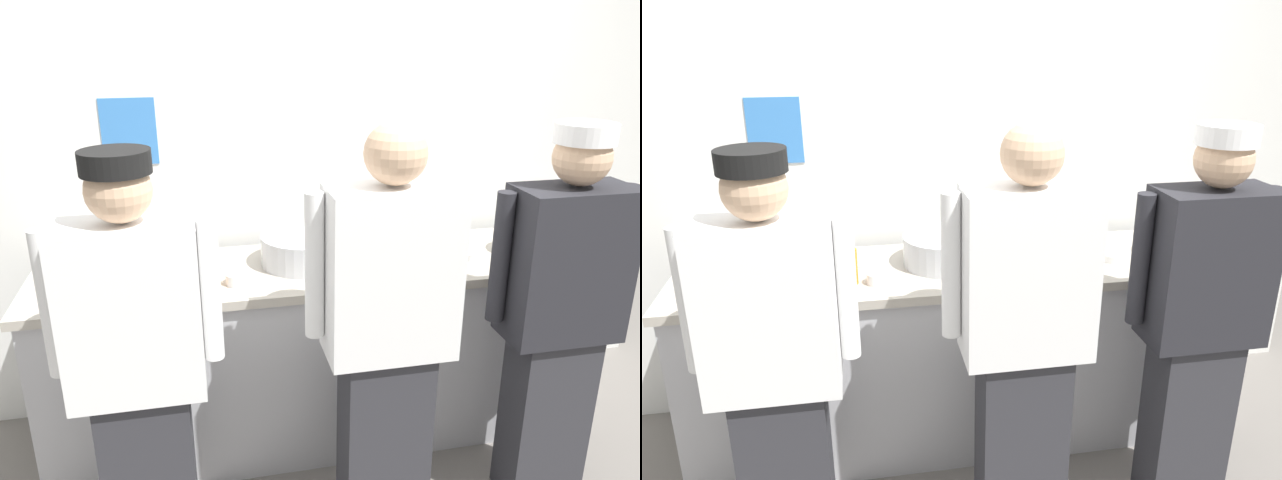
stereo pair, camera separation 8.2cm
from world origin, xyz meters
The scene contains 17 objects.
ground_plane centered at (0.00, 0.00, 0.00)m, with size 9.00×9.00×0.00m, color slate.
wall_back centered at (0.00, 0.79, 1.38)m, with size 4.07×0.11×2.77m.
prep_counter centered at (0.00, 0.34, 0.45)m, with size 2.59×0.64×0.90m.
chef_near_left centered at (-0.78, -0.32, 0.85)m, with size 0.58×0.24×1.60m.
chef_center centered at (0.11, -0.31, 0.88)m, with size 0.61×0.24×1.66m.
chef_far_right centered at (0.83, -0.27, 0.86)m, with size 0.59×0.24×1.62m.
plate_stack_front centered at (0.40, 0.26, 0.94)m, with size 0.23×0.23×0.07m.
plate_stack_rear centered at (1.00, 0.29, 0.95)m, with size 0.25×0.25×0.10m.
mixing_bowl_steel centered at (-0.08, 0.37, 0.97)m, with size 0.39×0.39×0.14m, color #B7BABF.
sheet_tray centered at (-0.86, 0.35, 0.92)m, with size 0.51×0.30×0.02m, color #B7BABF.
squeeze_bottle_primary centered at (0.28, 0.48, 0.99)m, with size 0.05×0.05×0.18m.
squeeze_bottle_secondary centered at (-0.51, 0.21, 1.00)m, with size 0.06×0.06×0.19m.
ramekin_yellow_sauce centered at (-0.40, 0.19, 0.93)m, with size 0.09×0.09×0.05m.
ramekin_orange_sauce centered at (0.69, 0.26, 0.92)m, with size 0.10×0.10×0.04m.
ramekin_green_sauce centered at (0.21, 0.39, 0.92)m, with size 0.09×0.09×0.04m.
deli_cup centered at (0.50, 0.46, 0.95)m, with size 0.09×0.09×0.10m, color white.
chefs_knife centered at (-0.61, 0.40, 0.91)m, with size 0.28×0.03×0.02m.
Camera 1 is at (-0.55, -2.19, 1.95)m, focal length 33.87 mm.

